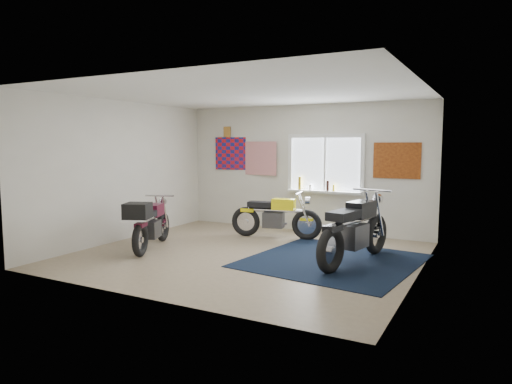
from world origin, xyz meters
The scene contains 10 objects.
ground centered at (0.00, 0.00, 0.00)m, with size 5.50×5.50×0.00m, color #9E896B.
room_shell centered at (0.00, 0.00, 1.64)m, with size 5.50×5.50×5.50m.
navy_rug centered at (1.41, 0.29, 0.01)m, with size 2.50×2.60×0.01m, color black.
window_assembly centered at (0.50, 2.47, 1.37)m, with size 1.66×0.17×1.26m.
oil_bottles centered at (0.27, 2.40, 1.01)m, with size 0.82×0.07×0.28m.
flag_display centered at (-1.90, 2.48, 2.15)m, with size 1.60×0.10×1.17m.
triumph_poster centered at (1.95, 2.48, 1.55)m, with size 0.90×0.03×0.70m, color #A54C14.
yellow_triumph centered at (-0.19, 1.50, 0.41)m, with size 1.85×0.59×0.94m.
black_chrome_bike centered at (1.75, 0.35, 0.50)m, with size 0.73×2.20×1.14m.
maroon_tourer centered at (-1.70, -0.50, 0.48)m, with size 0.95×1.76×0.92m.
Camera 1 is at (3.67, -6.62, 1.87)m, focal length 32.00 mm.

